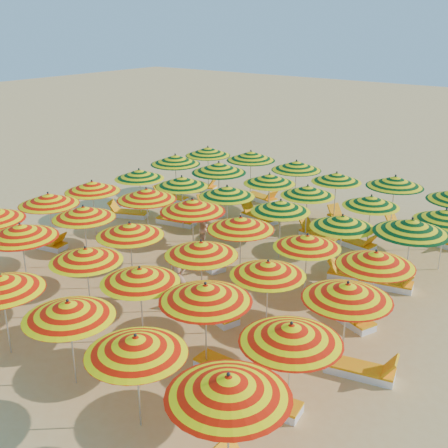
# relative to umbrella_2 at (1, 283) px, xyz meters

# --- Properties ---
(ground) EXTENTS (120.00, 120.00, 0.00)m
(ground) POSITION_rel_umbrella_2_xyz_m (1.20, 7.30, -2.05)
(ground) COLOR tan
(ground) RESTS_ON ground
(umbrella_2) EXTENTS (2.42, 2.42, 2.33)m
(umbrella_2) POSITION_rel_umbrella_2_xyz_m (0.00, 0.00, 0.00)
(umbrella_2) COLOR silver
(umbrella_2) RESTS_ON ground
(umbrella_3) EXTENTS (2.79, 2.79, 2.30)m
(umbrella_3) POSITION_rel_umbrella_2_xyz_m (2.44, 0.19, -0.03)
(umbrella_3) COLOR silver
(umbrella_3) RESTS_ON ground
(umbrella_4) EXTENTS (2.88, 2.88, 2.30)m
(umbrella_4) POSITION_rel_umbrella_2_xyz_m (4.77, 0.07, -0.02)
(umbrella_4) COLOR silver
(umbrella_4) RESTS_ON ground
(umbrella_5) EXTENTS (2.74, 2.74, 2.48)m
(umbrella_5) POSITION_rel_umbrella_2_xyz_m (7.24, -0.05, 0.13)
(umbrella_5) COLOR silver
(umbrella_5) RESTS_ON ground
(umbrella_7) EXTENTS (2.97, 2.97, 2.43)m
(umbrella_7) POSITION_rel_umbrella_2_xyz_m (-2.59, 2.34, 0.09)
(umbrella_7) COLOR silver
(umbrella_7) RESTS_ON ground
(umbrella_8) EXTENTS (2.78, 2.78, 2.24)m
(umbrella_8) POSITION_rel_umbrella_2_xyz_m (0.17, 2.59, -0.08)
(umbrella_8) COLOR silver
(umbrella_8) RESTS_ON ground
(umbrella_9) EXTENTS (2.40, 2.40, 2.25)m
(umbrella_9) POSITION_rel_umbrella_2_xyz_m (2.38, 2.55, -0.07)
(umbrella_9) COLOR silver
(umbrella_9) RESTS_ON ground
(umbrella_10) EXTENTS (2.44, 2.44, 2.43)m
(umbrella_10) POSITION_rel_umbrella_2_xyz_m (4.59, 2.59, 0.09)
(umbrella_10) COLOR silver
(umbrella_10) RESTS_ON ground
(umbrella_11) EXTENTS (2.47, 2.47, 2.39)m
(umbrella_11) POSITION_rel_umbrella_2_xyz_m (7.15, 2.29, 0.05)
(umbrella_11) COLOR silver
(umbrella_11) RESTS_ON ground
(umbrella_12) EXTENTS (2.52, 2.52, 2.35)m
(umbrella_12) POSITION_rel_umbrella_2_xyz_m (-4.77, 4.99, 0.02)
(umbrella_12) COLOR silver
(umbrella_12) RESTS_ON ground
(umbrella_13) EXTENTS (2.81, 2.81, 2.32)m
(umbrella_13) POSITION_rel_umbrella_2_xyz_m (-2.65, 4.86, -0.01)
(umbrella_13) COLOR silver
(umbrella_13) RESTS_ON ground
(umbrella_14) EXTENTS (2.37, 2.37, 2.31)m
(umbrella_14) POSITION_rel_umbrella_2_xyz_m (-0.19, 4.67, -0.02)
(umbrella_14) COLOR silver
(umbrella_14) RESTS_ON ground
(umbrella_15) EXTENTS (2.63, 2.63, 2.31)m
(umbrella_15) POSITION_rel_umbrella_2_xyz_m (2.60, 4.84, -0.02)
(umbrella_15) COLOR silver
(umbrella_15) RESTS_ON ground
(umbrella_16) EXTENTS (2.78, 2.78, 2.22)m
(umbrella_16) POSITION_rel_umbrella_2_xyz_m (4.82, 5.00, -0.10)
(umbrella_16) COLOR silver
(umbrella_16) RESTS_ON ground
(umbrella_17) EXTENTS (2.91, 2.91, 2.38)m
(umbrella_17) POSITION_rel_umbrella_2_xyz_m (7.26, 4.79, 0.05)
(umbrella_17) COLOR silver
(umbrella_17) RESTS_ON ground
(umbrella_18) EXTENTS (2.90, 2.90, 2.33)m
(umbrella_18) POSITION_rel_umbrella_2_xyz_m (-4.82, 7.09, 0.00)
(umbrella_18) COLOR silver
(umbrella_18) RESTS_ON ground
(umbrella_19) EXTENTS (2.41, 2.41, 2.40)m
(umbrella_19) POSITION_rel_umbrella_2_xyz_m (-2.24, 7.52, 0.06)
(umbrella_19) COLOR silver
(umbrella_19) RESTS_ON ground
(umbrella_20) EXTENTS (2.67, 2.67, 2.46)m
(umbrella_20) POSITION_rel_umbrella_2_xyz_m (0.11, 7.41, 0.11)
(umbrella_20) COLOR silver
(umbrella_20) RESTS_ON ground
(umbrella_21) EXTENTS (2.74, 2.74, 2.35)m
(umbrella_21) POSITION_rel_umbrella_2_xyz_m (2.35, 7.18, 0.02)
(umbrella_21) COLOR silver
(umbrella_21) RESTS_ON ground
(umbrella_22) EXTENTS (2.57, 2.57, 2.21)m
(umbrella_22) POSITION_rel_umbrella_2_xyz_m (4.70, 7.39, -0.11)
(umbrella_22) COLOR silver
(umbrella_22) RESTS_ON ground
(umbrella_23) EXTENTS (2.55, 2.55, 2.35)m
(umbrella_23) POSITION_rel_umbrella_2_xyz_m (7.00, 7.12, 0.02)
(umbrella_23) COLOR silver
(umbrella_23) RESTS_ON ground
(umbrella_24) EXTENTS (2.16, 2.16, 2.27)m
(umbrella_24) POSITION_rel_umbrella_2_xyz_m (-4.80, 9.67, -0.06)
(umbrella_24) COLOR silver
(umbrella_24) RESTS_ON ground
(umbrella_25) EXTENTS (2.77, 2.77, 2.31)m
(umbrella_25) POSITION_rel_umbrella_2_xyz_m (-2.47, 9.80, -0.02)
(umbrella_25) COLOR silver
(umbrella_25) RESTS_ON ground
(umbrella_26) EXTENTS (2.86, 2.86, 2.31)m
(umbrella_26) POSITION_rel_umbrella_2_xyz_m (-0.18, 9.83, -0.02)
(umbrella_26) COLOR silver
(umbrella_26) RESTS_ON ground
(umbrella_27) EXTENTS (2.68, 2.68, 2.29)m
(umbrella_27) POSITION_rel_umbrella_2_xyz_m (2.37, 9.62, -0.04)
(umbrella_27) COLOR silver
(umbrella_27) RESTS_ON ground
(umbrella_28) EXTENTS (2.23, 2.23, 2.28)m
(umbrella_28) POSITION_rel_umbrella_2_xyz_m (4.84, 9.50, -0.05)
(umbrella_28) COLOR silver
(umbrella_28) RESTS_ON ground
(umbrella_29) EXTENTS (2.80, 2.80, 2.53)m
(umbrella_29) POSITION_rel_umbrella_2_xyz_m (7.02, 9.86, 0.17)
(umbrella_29) COLOR silver
(umbrella_29) RESTS_ON ground
(umbrella_30) EXTENTS (3.07, 3.07, 2.45)m
(umbrella_30) POSITION_rel_umbrella_2_xyz_m (-4.85, 12.07, 0.11)
(umbrella_30) COLOR silver
(umbrella_30) RESTS_ON ground
(umbrella_31) EXTENTS (3.11, 3.11, 2.52)m
(umbrella_31) POSITION_rel_umbrella_2_xyz_m (-2.20, 11.93, 0.17)
(umbrella_31) COLOR silver
(umbrella_31) RESTS_ON ground
(umbrella_32) EXTENTS (2.53, 2.53, 2.30)m
(umbrella_32) POSITION_rel_umbrella_2_xyz_m (0.14, 12.35, -0.03)
(umbrella_32) COLOR silver
(umbrella_32) RESTS_ON ground
(umbrella_33) EXTENTS (2.21, 2.21, 2.25)m
(umbrella_33) POSITION_rel_umbrella_2_xyz_m (2.18, 11.93, -0.07)
(umbrella_33) COLOR silver
(umbrella_33) RESTS_ON ground
(umbrella_34) EXTENTS (2.32, 2.32, 2.23)m
(umbrella_34) POSITION_rel_umbrella_2_xyz_m (4.68, 12.24, -0.09)
(umbrella_34) COLOR silver
(umbrella_34) RESTS_ON ground
(umbrella_35) EXTENTS (2.78, 2.78, 2.30)m
(umbrella_35) POSITION_rel_umbrella_2_xyz_m (7.41, 12.13, -0.03)
(umbrella_35) COLOR silver
(umbrella_35) RESTS_ON ground
(umbrella_36) EXTENTS (2.94, 2.94, 2.38)m
(umbrella_36) POSITION_rel_umbrella_2_xyz_m (-4.87, 14.51, 0.04)
(umbrella_36) COLOR silver
(umbrella_36) RESTS_ON ground
(umbrella_37) EXTENTS (3.04, 3.04, 2.46)m
(umbrella_37) POSITION_rel_umbrella_2_xyz_m (-2.45, 14.75, 0.12)
(umbrella_37) COLOR silver
(umbrella_37) RESTS_ON ground
(umbrella_38) EXTENTS (2.94, 2.94, 2.38)m
(umbrella_38) POSITION_rel_umbrella_2_xyz_m (0.06, 14.70, 0.04)
(umbrella_38) COLOR silver
(umbrella_38) RESTS_ON ground
(umbrella_39) EXTENTS (2.45, 2.45, 2.24)m
(umbrella_39) POSITION_rel_umbrella_2_xyz_m (2.20, 14.40, -0.08)
(umbrella_39) COLOR silver
(umbrella_39) RESTS_ON ground
(umbrella_40) EXTENTS (3.00, 3.00, 2.44)m
(umbrella_40) POSITION_rel_umbrella_2_xyz_m (4.63, 14.69, 0.10)
(umbrella_40) COLOR silver
(umbrella_40) RESTS_ON ground
(lounger_3) EXTENTS (1.74, 0.60, 0.69)m
(lounger_3) POSITION_rel_umbrella_2_xyz_m (5.18, 2.71, -1.90)
(lounger_3) COLOR white
(lounger_3) RESTS_ON ground
(lounger_4) EXTENTS (1.80, 0.84, 0.69)m
(lounger_4) POSITION_rel_umbrella_2_xyz_m (6.55, 2.19, -1.90)
(lounger_4) COLOR white
(lounger_4) RESTS_ON ground
(lounger_5) EXTENTS (1.81, 0.89, 0.69)m
(lounger_5) POSITION_rel_umbrella_2_xyz_m (-5.28, 5.03, -1.90)
(lounger_5) COLOR white
(lounger_5) RESTS_ON ground
(lounger_6) EXTENTS (1.83, 1.07, 0.69)m
(lounger_6) POSITION_rel_umbrella_2_xyz_m (3.11, 4.81, -1.90)
(lounger_6) COLOR white
(lounger_6) RESTS_ON ground
(lounger_7) EXTENTS (1.82, 0.95, 0.69)m
(lounger_7) POSITION_rel_umbrella_2_xyz_m (7.85, 4.67, -1.90)
(lounger_7) COLOR white
(lounger_7) RESTS_ON ground
(lounger_8) EXTENTS (1.83, 1.13, 0.69)m
(lounger_8) POSITION_rel_umbrella_2_xyz_m (0.71, 7.45, -1.90)
(lounger_8) COLOR white
(lounger_8) RESTS_ON ground
(lounger_9) EXTENTS (1.82, 1.19, 0.69)m
(lounger_9) POSITION_rel_umbrella_2_xyz_m (6.49, 6.89, -1.90)
(lounger_9) COLOR white
(lounger_9) RESTS_ON ground
(lounger_10) EXTENTS (1.82, 1.22, 0.69)m
(lounger_10) POSITION_rel_umbrella_2_xyz_m (-5.39, 9.40, -1.90)
(lounger_10) COLOR white
(lounger_10) RESTS_ON ground
(lounger_11) EXTENTS (1.81, 0.91, 0.69)m
(lounger_11) POSITION_rel_umbrella_2_xyz_m (-2.98, 9.99, -1.90)
(lounger_11) COLOR white
(lounger_11) RESTS_ON ground
(lounger_12) EXTENTS (1.82, 0.98, 0.69)m
(lounger_12) POSITION_rel_umbrella_2_xyz_m (5.34, 9.52, -1.90)
(lounger_12) COLOR white
(lounger_12) RESTS_ON ground
(lounger_13) EXTENTS (1.82, 0.94, 0.69)m
(lounger_13) POSITION_rel_umbrella_2_xyz_m (6.52, 9.67, -1.90)
(lounger_13) COLOR white
(lounger_13) RESTS_ON ground
(lounger_14) EXTENTS (1.77, 0.71, 0.69)m
(lounger_14) POSITION_rel_umbrella_2_xyz_m (-5.45, 12.26, -1.90)
(lounger_14) COLOR white
(lounger_14) RESTS_ON ground
(lounger_15) EXTENTS (1.82, 1.23, 0.69)m
(lounger_15) POSITION_rel_umbrella_2_xyz_m (-2.79, 12.06, -1.90)
(lounger_15) COLOR white
(lounger_15) RESTS_ON ground
(lounger_16) EXTENTS (1.81, 0.87, 0.69)m
(lounger_16) POSITION_rel_umbrella_2_xyz_m (-0.45, 12.50, -1.90)
(lounger_16) COLOR white
(lounger_16) RESTS_ON ground
(lounger_17) EXTENTS (1.79, 0.78, 0.69)m
(lounger_17) POSITION_rel_umbrella_2_xyz_m (2.68, 12.18, -1.90)
(lounger_17) COLOR white
(lounger_17) RESTS_ON ground
(lounger_18) EXTENTS (1.80, 0.86, 0.69)m
(lounger_18) POSITION_rel_umbrella_2_xyz_m (4.17, 12.26, -1.90)
(lounger_18) COLOR white
(lounger_18) RESTS_ON ground
(lounger_19) EXTENTS (1.82, 1.02, 0.69)m
(lounger_19) POSITION_rel_umbrella_2_xyz_m (-5.38, 14.50, -1.90)
(lounger_19) COLOR white
(lounger_19) RESTS_ON ground
(lounger_20) EXTENTS (1.82, 0.95, 0.69)m
(lounger_20) POSITION_rel_umbrella_2_xyz_m (-1.86, 14.87, -1.90)
(lounger_20) COLOR white
(lounger_20) RESTS_ON ground
(lounger_21) EXTENTS (1.82, 1.25, 0.69)m
(lounger_21) POSITION_rel_umbrella_2_xyz_m (2.70, 14.35, -1.90)
(lounger_21) COLOR white
(lounger_21) RESTS_ON ground
(lounger_22) EXTENTS (1.82, 1.02, 0.69)m
(lounger_22) POSITION_rel_umbrella_2_xyz_m (5.13, 14.88, -1.90)
(lounger_22) COLOR white
(lounger_22) RESTS_ON ground
(lounger_23) EXTENTS (1.80, 0.86, 0.69)m
(lounger_23) POSITION_rel_umbrella_2_xyz_m (6.70, 14.45, -1.90)
(lounger_23) COLOR white
(lounger_23) RESTS_ON ground
(beachgoer_b) EXTENTS (0.85, 0.89, 1.45)m
(beachgoer_b) POSITION_rel_umbrella_2_xyz_m (-0.46, 8.83, -1.33)
(beachgoer_b) COLOR tan
(beachgoer_b) RESTS_ON ground
(beachgoer_a) EXTENTS (0.65, 0.63, 1.50)m
(beachgoer_a) POSITION_rel_umbrella_2_xyz_m (1.47, 5.04, -1.30)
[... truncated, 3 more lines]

